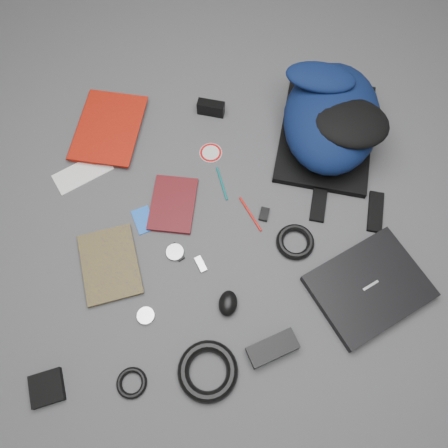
{
  "coord_description": "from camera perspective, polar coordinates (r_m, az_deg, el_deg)",
  "views": [
    {
      "loc": [
        -0.08,
        -0.53,
        1.28
      ],
      "look_at": [
        0.0,
        0.0,
        0.02
      ],
      "focal_mm": 35.0,
      "sensor_mm": 36.0,
      "label": 1
    }
  ],
  "objects": [
    {
      "name": "ground",
      "position": [
        1.39,
        0.0,
        -0.33
      ],
      "size": [
        4.0,
        4.0,
        0.0
      ],
      "primitive_type": "plane",
      "color": "#4F4F51",
      "rests_on": "ground"
    },
    {
      "name": "backpack",
      "position": [
        1.51,
        13.89,
        13.42
      ],
      "size": [
        0.48,
        0.57,
        0.2
      ],
      "primitive_type": null,
      "rotation": [
        0.0,
        0.0,
        -0.36
      ],
      "color": "black",
      "rests_on": "ground"
    },
    {
      "name": "laptop",
      "position": [
        1.37,
        18.41,
        -7.79
      ],
      "size": [
        0.39,
        0.35,
        0.03
      ],
      "primitive_type": "cube",
      "rotation": [
        0.0,
        0.0,
        0.37
      ],
      "color": "black",
      "rests_on": "ground"
    },
    {
      "name": "textbook_red",
      "position": [
        1.64,
        -18.5,
        12.25
      ],
      "size": [
        0.3,
        0.35,
        0.03
      ],
      "primitive_type": "imported",
      "rotation": [
        0.0,
        0.0,
        -0.31
      ],
      "color": "maroon",
      "rests_on": "ground"
    },
    {
      "name": "comic_book",
      "position": [
        1.39,
        -18.01,
        -5.91
      ],
      "size": [
        0.19,
        0.25,
        0.02
      ],
      "primitive_type": "imported",
      "rotation": [
        0.0,
        0.0,
        0.11
      ],
      "color": "#A08A0B",
      "rests_on": "ground"
    },
    {
      "name": "envelope",
      "position": [
        1.55,
        -17.96,
        6.44
      ],
      "size": [
        0.21,
        0.16,
        0.0
      ],
      "primitive_type": "cube",
      "rotation": [
        0.0,
        0.0,
        0.41
      ],
      "color": "white",
      "rests_on": "ground"
    },
    {
      "name": "dvd_case",
      "position": [
        1.42,
        -6.67,
        2.6
      ],
      "size": [
        0.19,
        0.23,
        0.02
      ],
      "primitive_type": "cube",
      "rotation": [
        0.0,
        0.0,
        -0.26
      ],
      "color": "#420C10",
      "rests_on": "ground"
    },
    {
      "name": "compact_camera",
      "position": [
        1.59,
        -1.71,
        14.9
      ],
      "size": [
        0.1,
        0.07,
        0.05
      ],
      "primitive_type": "cube",
      "rotation": [
        0.0,
        0.0,
        -0.37
      ],
      "color": "black",
      "rests_on": "ground"
    },
    {
      "name": "sticker_disc",
      "position": [
        1.51,
        -1.74,
        9.28
      ],
      "size": [
        0.08,
        0.08,
        0.0
      ],
      "primitive_type": "cylinder",
      "rotation": [
        0.0,
        0.0,
        0.04
      ],
      "color": "silver",
      "rests_on": "ground"
    },
    {
      "name": "pen_teal",
      "position": [
        1.45,
        -0.28,
        5.32
      ],
      "size": [
        0.02,
        0.13,
        0.01
      ],
      "primitive_type": "cylinder",
      "rotation": [
        1.57,
        0.0,
        0.11
      ],
      "color": "#0B6462",
      "rests_on": "ground"
    },
    {
      "name": "pen_red",
      "position": [
        1.4,
        3.47,
        1.31
      ],
      "size": [
        0.05,
        0.13,
        0.01
      ],
      "primitive_type": "cylinder",
      "rotation": [
        1.57,
        0.0,
        0.35
      ],
      "color": "red",
      "rests_on": "ground"
    },
    {
      "name": "id_badge",
      "position": [
        1.42,
        -10.45,
        0.52
      ],
      "size": [
        0.08,
        0.1,
        0.0
      ],
      "primitive_type": "cube",
      "rotation": [
        0.0,
        0.0,
        0.24
      ],
      "color": "blue",
      "rests_on": "ground"
    },
    {
      "name": "usb_black",
      "position": [
        1.36,
        -6.16,
        -3.66
      ],
      "size": [
        0.04,
        0.06,
        0.01
      ],
      "primitive_type": "cube",
      "rotation": [
        0.0,
        0.0,
        0.43
      ],
      "color": "black",
      "rests_on": "ground"
    },
    {
      "name": "usb_silver",
      "position": [
        1.34,
        -3.05,
        -5.26
      ],
      "size": [
        0.04,
        0.05,
        0.01
      ],
      "primitive_type": "cube",
      "rotation": [
        0.0,
        0.0,
        0.31
      ],
      "color": "silver",
      "rests_on": "ground"
    },
    {
      "name": "key_fob",
      "position": [
        1.4,
        5.26,
        1.28
      ],
      "size": [
        0.04,
        0.05,
        0.01
      ],
      "primitive_type": "cube",
      "rotation": [
        0.0,
        0.0,
        -0.41
      ],
      "color": "black",
      "rests_on": "ground"
    },
    {
      "name": "mouse",
      "position": [
        1.29,
        0.53,
        -10.31
      ],
      "size": [
        0.07,
        0.09,
        0.04
      ],
      "primitive_type": "ellipsoid",
      "rotation": [
        0.0,
        0.0,
        -0.29
      ],
      "color": "black",
      "rests_on": "ground"
    },
    {
      "name": "headphone_left",
      "position": [
        1.36,
        -6.42,
        -3.7
      ],
      "size": [
        0.07,
        0.07,
        0.01
      ],
      "primitive_type": "cylinder",
      "rotation": [
        0.0,
        0.0,
        0.27
      ],
      "color": "#ADAEAF",
      "rests_on": "ground"
    },
    {
      "name": "headphone_right",
      "position": [
        1.32,
        -10.17,
        -11.71
      ],
      "size": [
        0.06,
        0.06,
        0.01
      ],
      "primitive_type": "cylinder",
      "rotation": [
        0.0,
        0.0,
        -0.28
      ],
      "color": "silver",
      "rests_on": "ground"
    },
    {
      "name": "cable_coil",
      "position": [
        1.37,
        9.28,
        -2.32
      ],
      "size": [
        0.15,
        0.15,
        0.02
      ],
      "primitive_type": "torus",
      "rotation": [
        0.0,
        0.0,
        0.38
      ],
      "color": "black",
      "rests_on": "ground"
    },
    {
      "name": "power_brick",
      "position": [
        1.28,
        6.35,
        -15.83
      ],
      "size": [
        0.15,
        0.09,
        0.03
      ],
      "primitive_type": "cube",
      "rotation": [
        0.0,
        0.0,
        0.26
      ],
      "color": "black",
      "rests_on": "ground"
    },
    {
      "name": "power_cord_coil",
      "position": [
        1.27,
        -2.13,
        -18.65
      ],
      "size": [
        0.21,
        0.21,
        0.03
      ],
      "primitive_type": "torus",
      "rotation": [
        0.0,
        0.0,
        -0.33
      ],
      "color": "black",
      "rests_on": "ground"
    },
    {
      "name": "pouch",
      "position": [
        1.36,
        -22.13,
        -19.23
      ],
      "size": [
        0.1,
        0.1,
        0.02
      ],
      "primitive_type": "cube",
      "rotation": [
        0.0,
        0.0,
        0.14
      ],
      "color": "black",
      "rests_on": "ground"
    },
    {
      "name": "earbud_coil",
      "position": [
        1.3,
        -11.96,
        -19.64
      ],
      "size": [
        0.1,
        0.1,
        0.02
      ],
      "primitive_type": "torus",
      "rotation": [
        0.0,
        0.0,
        0.19
      ],
      "color": "black",
      "rests_on": "ground"
    }
  ]
}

